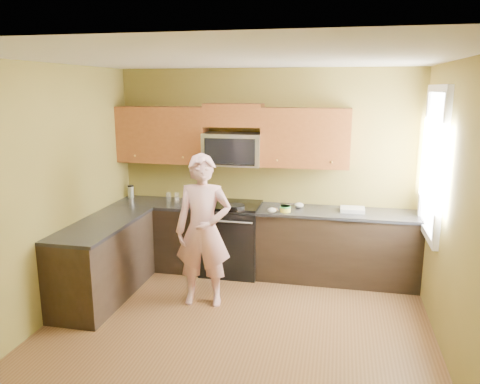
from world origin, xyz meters
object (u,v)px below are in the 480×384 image
(frying_pan, at_px, (235,209))
(travel_mug, at_px, (131,198))
(woman, at_px, (203,231))
(butter_tub, at_px, (285,212))
(stove, at_px, (231,238))
(microwave, at_px, (233,165))

(frying_pan, xyz_separation_m, travel_mug, (-1.61, 0.42, -0.03))
(woman, bearing_deg, butter_tub, 38.56)
(butter_tub, bearing_deg, travel_mug, 171.87)
(stove, relative_size, microwave, 1.25)
(woman, xyz_separation_m, travel_mug, (-1.41, 1.15, 0.05))
(microwave, xyz_separation_m, travel_mug, (-1.50, 0.04, -0.53))
(microwave, relative_size, butter_tub, 5.49)
(stove, distance_m, frying_pan, 0.55)
(stove, bearing_deg, frying_pan, -66.71)
(stove, relative_size, frying_pan, 2.23)
(stove, bearing_deg, travel_mug, 173.64)
(stove, relative_size, butter_tub, 6.86)
(microwave, distance_m, frying_pan, 0.64)
(stove, height_order, woman, woman)
(woman, bearing_deg, microwave, 78.79)
(microwave, height_order, frying_pan, microwave)
(butter_tub, height_order, travel_mug, travel_mug)
(travel_mug, bearing_deg, frying_pan, -14.69)
(microwave, xyz_separation_m, frying_pan, (0.11, -0.38, -0.50))
(stove, xyz_separation_m, travel_mug, (-1.50, 0.17, 0.44))
(butter_tub, bearing_deg, stove, 168.30)
(frying_pan, bearing_deg, travel_mug, 146.11)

